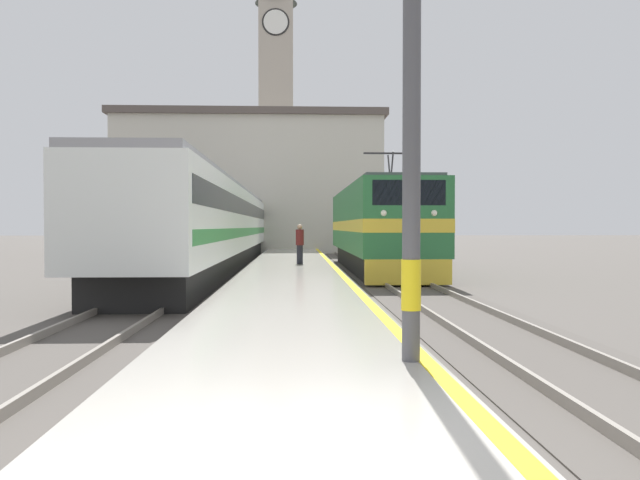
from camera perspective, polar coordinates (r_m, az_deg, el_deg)
ground_plane at (r=34.53m, az=-2.50°, el=-1.96°), size 200.00×200.00×0.00m
platform at (r=29.53m, az=-2.53°, el=-2.17°), size 3.61×140.00×0.35m
rail_track_near at (r=29.76m, az=4.60°, el=-2.42°), size 2.83×140.00×0.16m
rail_track_far at (r=29.76m, az=-9.30°, el=-2.44°), size 2.83×140.00×0.16m
locomotive_train at (r=27.20m, az=5.24°, el=1.18°), size 2.92×15.29×4.70m
passenger_train at (r=35.57m, az=-8.16°, el=1.37°), size 2.92×45.20×3.73m
catenary_mast at (r=7.70m, az=9.39°, el=16.36°), size 2.51×0.23×7.06m
person_on_platform at (r=26.32m, az=-1.86°, el=-0.29°), size 0.34×0.34×1.68m
clock_tower at (r=63.00m, az=-4.02°, el=12.40°), size 4.14×4.14×26.79m
station_building at (r=48.39m, az=-6.27°, el=5.07°), size 19.83×9.42×10.28m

